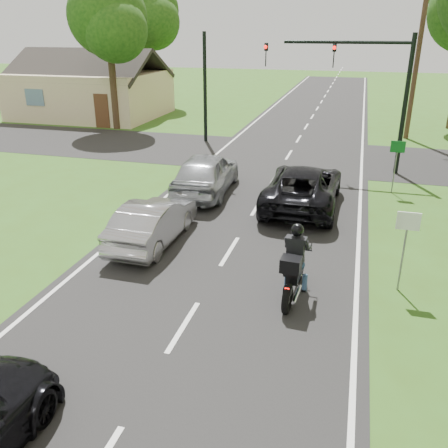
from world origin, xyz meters
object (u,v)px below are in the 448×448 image
(dark_suv, at_px, (303,186))
(utility_pole_far, at_px, (419,49))
(silver_sedan, at_px, (153,222))
(traffic_signal, at_px, (363,78))
(motorcycle_rider, at_px, (294,269))
(silver_suv, at_px, (206,173))
(sign_green, at_px, (397,154))
(sign_white, at_px, (407,233))

(dark_suv, distance_m, utility_pole_far, 14.90)
(silver_sedan, distance_m, traffic_signal, 12.04)
(motorcycle_rider, xyz_separation_m, silver_sedan, (-4.61, 2.08, -0.08))
(silver_suv, bearing_deg, traffic_signal, -141.60)
(silver_suv, relative_size, sign_green, 2.29)
(silver_sedan, distance_m, silver_suv, 4.99)
(traffic_signal, distance_m, utility_pole_far, 8.55)
(traffic_signal, distance_m, sign_green, 4.24)
(utility_pole_far, relative_size, sign_green, 4.71)
(silver_suv, xyz_separation_m, sign_white, (7.01, -6.01, 0.76))
(motorcycle_rider, xyz_separation_m, sign_green, (2.73, 9.05, 0.83))
(silver_sedan, distance_m, sign_white, 7.27)
(utility_pole_far, bearing_deg, silver_suv, -123.18)
(silver_suv, height_order, sign_green, sign_green)
(sign_white, bearing_deg, sign_green, 88.57)
(silver_sedan, bearing_deg, silver_suv, -91.16)
(traffic_signal, height_order, sign_green, traffic_signal)
(motorcycle_rider, xyz_separation_m, dark_suv, (-0.57, 6.57, 0.01))
(motorcycle_rider, height_order, utility_pole_far, utility_pole_far)
(traffic_signal, bearing_deg, sign_white, -82.95)
(dark_suv, xyz_separation_m, sign_green, (3.30, 2.48, 0.82))
(traffic_signal, relative_size, sign_white, 3.00)
(utility_pole_far, xyz_separation_m, sign_white, (-1.50, -19.02, -3.49))
(dark_suv, height_order, sign_green, sign_green)
(motorcycle_rider, bearing_deg, silver_suv, 125.57)
(dark_suv, xyz_separation_m, utility_pole_far, (4.60, 13.50, 4.31))
(motorcycle_rider, height_order, silver_sedan, motorcycle_rider)
(dark_suv, bearing_deg, sign_white, 119.71)
(motorcycle_rider, relative_size, traffic_signal, 0.36)
(dark_suv, bearing_deg, silver_sedan, 48.37)
(motorcycle_rider, relative_size, silver_suv, 0.47)
(dark_suv, bearing_deg, utility_pole_far, -108.44)
(utility_pole_far, height_order, sign_green, utility_pole_far)
(silver_sedan, xyz_separation_m, silver_suv, (0.13, 4.98, 0.15))
(motorcycle_rider, distance_m, utility_pole_far, 20.92)
(utility_pole_far, xyz_separation_m, sign_green, (-1.30, -11.02, -3.49))
(traffic_signal, bearing_deg, sign_green, -62.62)
(utility_pole_far, bearing_deg, sign_white, -94.51)
(silver_suv, bearing_deg, silver_sedan, 85.29)
(silver_sedan, bearing_deg, sign_white, 172.18)
(sign_white, height_order, sign_green, same)
(sign_green, bearing_deg, dark_suv, -143.02)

